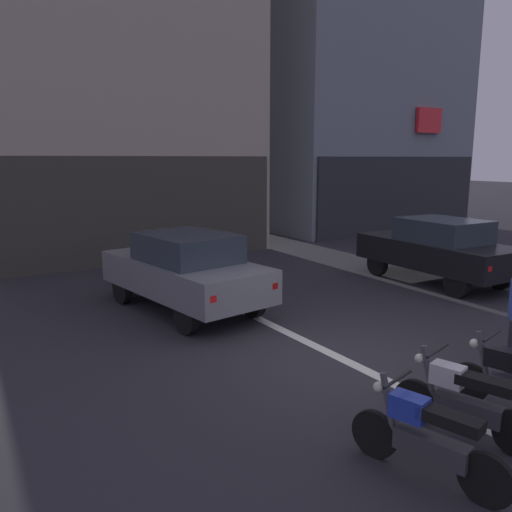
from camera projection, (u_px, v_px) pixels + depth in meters
name	position (u px, v px, depth m)	size (l,w,h in m)	color
ground_plane	(346.00, 361.00, 8.03)	(120.00, 120.00, 0.00)	#2B2B30
lane_centre_line	(185.00, 283.00, 13.00)	(0.20, 18.00, 0.01)	silver
building_mid_block	(98.00, 13.00, 17.62)	(8.76, 8.49, 16.16)	#B2A893
building_far_right	(344.00, 19.00, 23.30)	(9.44, 7.94, 18.85)	gray
car_grey_crossing_near	(185.00, 269.00, 10.53)	(2.29, 4.30, 1.64)	black
car_black_parked_kerbside	(438.00, 248.00, 12.97)	(1.94, 4.18, 1.64)	black
motorcycle_blue_row_leftmost	(426.00, 436.00, 5.00)	(0.60, 1.63, 0.98)	black
motorcycle_white_row_left_mid	(463.00, 399.00, 5.76)	(0.62, 1.63, 0.98)	black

